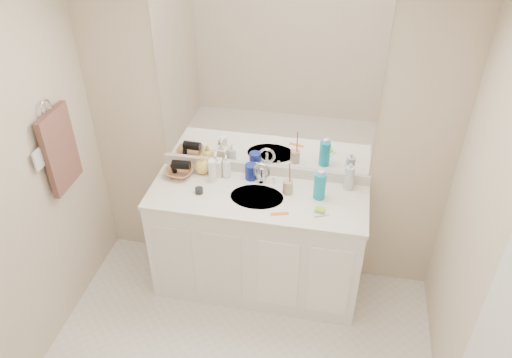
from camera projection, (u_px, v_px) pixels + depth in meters
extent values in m
cube|color=white|center=(202.00, 23.00, 1.73)|extent=(2.60, 2.60, 0.02)
cube|color=beige|center=(265.00, 135.00, 3.47)|extent=(2.60, 0.02, 2.40)
cube|color=beige|center=(500.00, 309.00, 2.23)|extent=(0.02, 2.60, 2.40)
cube|color=white|center=(257.00, 244.00, 3.70)|extent=(1.50, 0.55, 0.85)
cube|color=white|center=(257.00, 197.00, 3.44)|extent=(1.52, 0.57, 0.03)
cube|color=silver|center=(264.00, 169.00, 3.62)|extent=(1.52, 0.03, 0.08)
cylinder|color=beige|center=(257.00, 198.00, 3.42)|extent=(0.37, 0.37, 0.02)
cylinder|color=silver|center=(262.00, 175.00, 3.53)|extent=(0.02, 0.02, 0.11)
cube|color=white|center=(265.00, 88.00, 3.25)|extent=(1.48, 0.01, 1.20)
cylinder|color=navy|center=(251.00, 172.00, 3.56)|extent=(0.11, 0.11, 0.12)
cylinder|color=tan|center=(288.00, 187.00, 3.43)|extent=(0.08, 0.08, 0.10)
cylinder|color=#FF4367|center=(290.00, 175.00, 3.37)|extent=(0.02, 0.04, 0.21)
cylinder|color=#0E93B1|center=(320.00, 186.00, 3.36)|extent=(0.09, 0.09, 0.19)
cylinder|color=silver|center=(349.00, 178.00, 3.45)|extent=(0.08, 0.08, 0.18)
cube|color=white|center=(320.00, 212.00, 3.27)|extent=(0.12, 0.11, 0.01)
cube|color=#9AD834|center=(320.00, 210.00, 3.26)|extent=(0.07, 0.05, 0.02)
cube|color=orange|center=(280.00, 214.00, 3.26)|extent=(0.12, 0.06, 0.01)
cylinder|color=black|center=(199.00, 191.00, 3.44)|extent=(0.06, 0.06, 0.04)
cylinder|color=white|center=(212.00, 171.00, 3.51)|extent=(0.07, 0.07, 0.17)
imported|color=white|center=(227.00, 166.00, 3.57)|extent=(0.07, 0.07, 0.17)
imported|color=#FDE8CE|center=(216.00, 164.00, 3.58)|extent=(0.09, 0.09, 0.19)
imported|color=#F3C85E|center=(202.00, 164.00, 3.61)|extent=(0.15, 0.15, 0.14)
imported|color=#9F6940|center=(179.00, 172.00, 3.62)|extent=(0.24, 0.24, 0.05)
cylinder|color=black|center=(181.00, 165.00, 3.58)|extent=(0.13, 0.07, 0.07)
torus|color=silver|center=(46.00, 108.00, 3.04)|extent=(0.01, 0.11, 0.11)
cube|color=#4A2E27|center=(60.00, 150.00, 3.21)|extent=(0.04, 0.32, 0.55)
cube|color=silver|center=(38.00, 160.00, 3.03)|extent=(0.01, 0.08, 0.13)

